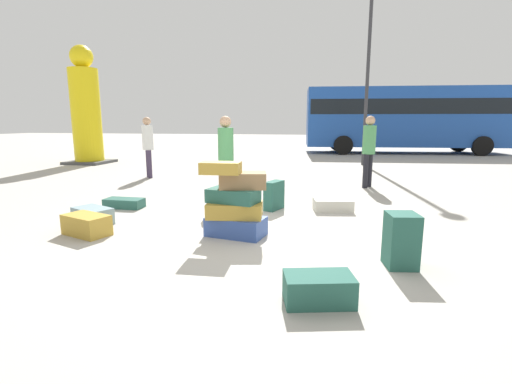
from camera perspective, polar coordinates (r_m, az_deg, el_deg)
The scene contains 15 objects.
ground_plane at distance 5.17m, azimuth -0.12°, elevation -6.67°, with size 80.00×80.00×0.00m, color #ADA89E.
suitcase_tower at distance 5.08m, azimuth -3.22°, elevation -1.84°, with size 0.86×0.62×1.03m.
suitcase_cream_white_trunk at distance 6.72m, azimuth 11.71°, elevation -1.91°, with size 0.66×0.43×0.21m, color beige.
suitcase_tan_upright_blue at distance 5.68m, azimuth -24.57°, elevation -4.61°, with size 0.65×0.36×0.28m, color #B28C33.
suitcase_teal_foreground_far at distance 3.36m, azimuth 9.60°, elevation -14.46°, with size 0.59×0.35×0.25m, color #26594C.
suitcase_teal_foreground_near at distance 6.62m, azimuth 2.78°, elevation -0.53°, with size 0.19×0.43×0.51m, color #26594C.
suitcase_slate_left_side at distance 6.25m, azimuth -23.78°, elevation -3.35°, with size 0.61×0.36×0.25m, color gray.
suitcase_teal_right_side at distance 7.20m, azimuth -19.58°, elevation -1.62°, with size 0.69×0.32×0.17m, color #26594C.
suitcase_teal_behind_tower at distance 4.31m, azimuth 21.40°, elevation -6.92°, with size 0.31×0.33×0.59m, color #26594C.
person_bearded_onlooker at distance 9.17m, azimuth 16.96°, elevation 6.87°, with size 0.30×0.31×1.68m.
person_tourist_with_camera at distance 7.21m, azimuth -4.65°, elevation 6.24°, with size 0.30×0.30×1.66m.
person_passerby_in_red at distance 10.78m, azimuth -16.27°, elevation 7.38°, with size 0.30×0.30×1.67m.
yellow_dummy_statue at distance 15.36m, azimuth -24.65°, elevation 11.09°, with size 1.45×1.45×4.25m.
parked_bus at distance 20.04m, azimuth 22.02°, elevation 10.81°, with size 9.80×3.41×3.15m.
lamp_post at distance 14.27m, azimuth 17.05°, elevation 21.86°, with size 0.36×0.36×6.86m.
Camera 1 is at (0.98, -4.84, 1.55)m, focal length 26.05 mm.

